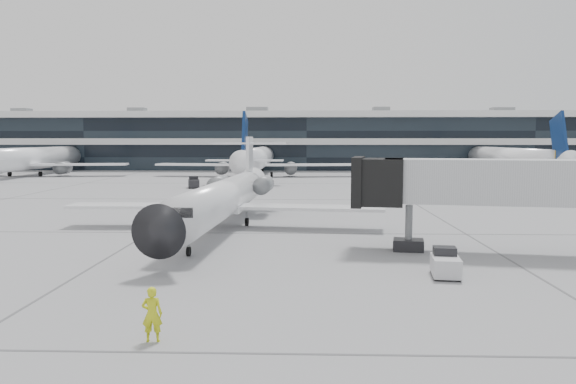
{
  "coord_description": "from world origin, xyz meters",
  "views": [
    {
      "loc": [
        -0.04,
        -35.03,
        5.93
      ],
      "look_at": [
        -1.19,
        0.32,
        2.6
      ],
      "focal_mm": 35.0,
      "sensor_mm": 36.0,
      "label": 1
    }
  ],
  "objects_px": {
    "regional_jet": "(225,197)",
    "baggage_tug": "(445,264)",
    "jet_bridge": "(525,183)",
    "ramp_worker": "(152,314)"
  },
  "relations": [
    {
      "from": "regional_jet",
      "to": "ramp_worker",
      "type": "relative_size",
      "value": 16.14
    },
    {
      "from": "jet_bridge",
      "to": "baggage_tug",
      "type": "distance_m",
      "value": 7.62
    },
    {
      "from": "jet_bridge",
      "to": "ramp_worker",
      "type": "distance_m",
      "value": 20.5
    },
    {
      "from": "jet_bridge",
      "to": "ramp_worker",
      "type": "height_order",
      "value": "jet_bridge"
    },
    {
      "from": "regional_jet",
      "to": "baggage_tug",
      "type": "relative_size",
      "value": 12.98
    },
    {
      "from": "ramp_worker",
      "to": "baggage_tug",
      "type": "bearing_deg",
      "value": -148.05
    },
    {
      "from": "jet_bridge",
      "to": "baggage_tug",
      "type": "xyz_separation_m",
      "value": [
        -5.08,
        -4.72,
        -3.15
      ]
    },
    {
      "from": "regional_jet",
      "to": "baggage_tug",
      "type": "xyz_separation_m",
      "value": [
        11.5,
        -13.01,
        -1.55
      ]
    },
    {
      "from": "baggage_tug",
      "to": "jet_bridge",
      "type": "bearing_deg",
      "value": 49.7
    },
    {
      "from": "regional_jet",
      "to": "jet_bridge",
      "type": "relative_size",
      "value": 1.69
    }
  ]
}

